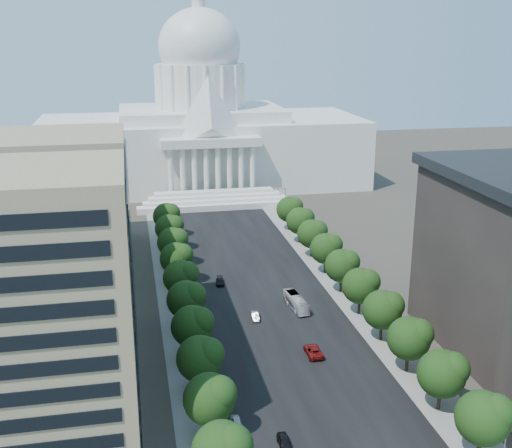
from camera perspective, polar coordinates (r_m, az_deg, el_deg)
road_asphalt at (r=159.33m, az=-0.72°, el=-4.02°), size 30.00×260.00×0.01m
sidewalk_left at (r=157.21m, az=-7.56°, el=-4.47°), size 8.00×260.00×0.02m
sidewalk_right at (r=163.65m, az=5.84°, el=-3.54°), size 8.00×260.00×0.02m
capitol at (r=245.54m, az=-4.86°, el=8.19°), size 120.00×56.00×73.00m
office_block_left at (r=107.06m, az=-21.82°, el=-4.52°), size 40.00×52.00×40.00m
office_block_left_far at (r=163.18m, az=-18.23°, el=1.15°), size 38.00×52.00×30.00m
tree_l_b at (r=95.15m, az=-3.97°, el=-15.14°), size 7.79×7.60×9.97m
tree_l_c at (r=105.46m, az=-4.84°, el=-11.73°), size 7.79×7.60×9.97m
tree_l_d at (r=116.09m, az=-5.53°, el=-8.93°), size 7.79×7.60×9.97m
tree_l_e at (r=126.97m, az=-6.10°, el=-6.61°), size 7.79×7.60×9.97m
tree_l_f at (r=138.03m, az=-6.58°, el=-4.65°), size 7.79×7.60×9.97m
tree_l_g at (r=149.24m, az=-6.98°, el=-2.99°), size 7.79×7.60×9.97m
tree_l_h at (r=160.56m, az=-7.32°, el=-1.56°), size 7.79×7.60×9.97m
tree_l_i at (r=171.98m, az=-7.62°, el=-0.31°), size 7.79×7.60×9.97m
tree_l_j at (r=183.47m, az=-7.88°, el=0.77°), size 7.79×7.60×9.97m
tree_r_a at (r=96.21m, az=19.76°, el=-15.82°), size 7.79×7.60×9.97m
tree_r_b at (r=105.05m, az=16.40°, el=-12.54°), size 7.79×7.60×9.97m
tree_r_c at (r=114.47m, az=13.64°, el=-9.75°), size 7.79×7.60×9.97m
tree_r_d at (r=124.34m, az=11.34°, el=-7.38°), size 7.79×7.60×9.97m
tree_r_e at (r=134.55m, az=9.41°, el=-5.36°), size 7.79×7.60×9.97m
tree_r_f at (r=145.03m, az=7.76°, el=-3.62°), size 7.79×7.60×9.97m
tree_r_g at (r=155.74m, az=6.34°, el=-2.11°), size 7.79×7.60×9.97m
tree_r_h at (r=166.62m, az=5.11°, el=-0.79°), size 7.79×7.60×9.97m
tree_r_i at (r=177.64m, az=4.03°, el=0.36°), size 7.79×7.60×9.97m
tree_r_j at (r=188.79m, az=3.08°, el=1.37°), size 7.79×7.60×9.97m
streetlight_a at (r=96.03m, az=21.12°, el=-16.49°), size 2.61×0.44×9.00m
streetlight_b at (r=114.74m, az=14.50°, el=-10.11°), size 2.61×0.44×9.00m
streetlight_c at (r=135.49m, az=9.99°, el=-5.52°), size 2.61×0.44×9.00m
streetlight_d at (r=157.48m, az=6.75°, el=-2.15°), size 2.61×0.44×9.00m
streetlight_e at (r=180.25m, az=4.33°, el=0.39°), size 2.61×0.44×9.00m
streetlight_f at (r=203.55m, az=2.45°, el=2.35°), size 2.61×0.44×9.00m
car_dark_a at (r=96.22m, az=2.56°, el=-18.82°), size 1.73×4.26×1.45m
car_silver at (r=132.57m, az=-0.08°, el=-8.19°), size 1.69×4.18×1.35m
car_red at (r=119.43m, az=5.13°, el=-11.17°), size 2.79×5.90×1.63m
car_dark_b at (r=150.11m, az=-3.22°, el=-5.13°), size 2.30×4.72×1.32m
car_parked at (r=99.71m, az=-1.72°, el=-17.39°), size 1.72×4.22×1.44m
city_bus at (r=137.46m, az=3.58°, el=-6.93°), size 3.41×10.53×2.88m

